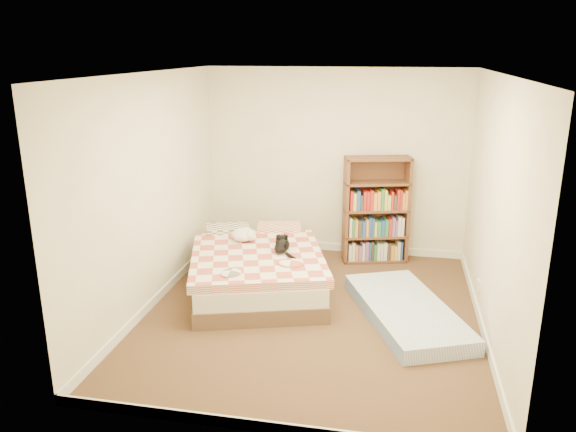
% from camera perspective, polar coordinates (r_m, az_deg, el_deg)
% --- Properties ---
extents(room, '(3.51, 4.01, 2.51)m').
position_cam_1_polar(room, '(5.68, 2.55, 1.02)').
color(room, '#4C3A20').
rests_on(room, ground).
extents(bed, '(1.93, 2.33, 0.54)m').
position_cam_1_polar(bed, '(6.66, -3.11, -5.26)').
color(bed, brown).
rests_on(bed, room).
extents(bookshelf, '(0.91, 0.49, 1.40)m').
position_cam_1_polar(bookshelf, '(7.48, 8.88, -0.64)').
color(bookshelf, brown).
rests_on(bookshelf, room).
extents(floor_mattress, '(1.41, 1.94, 0.16)m').
position_cam_1_polar(floor_mattress, '(6.10, 11.90, -9.44)').
color(floor_mattress, '#6F89BA').
rests_on(floor_mattress, room).
extents(black_cat, '(0.25, 0.62, 0.14)m').
position_cam_1_polar(black_cat, '(6.49, -0.54, -2.98)').
color(black_cat, black).
rests_on(black_cat, bed).
extents(white_dog, '(0.35, 0.38, 0.15)m').
position_cam_1_polar(white_dog, '(6.82, -4.50, -1.90)').
color(white_dog, white).
rests_on(white_dog, bed).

